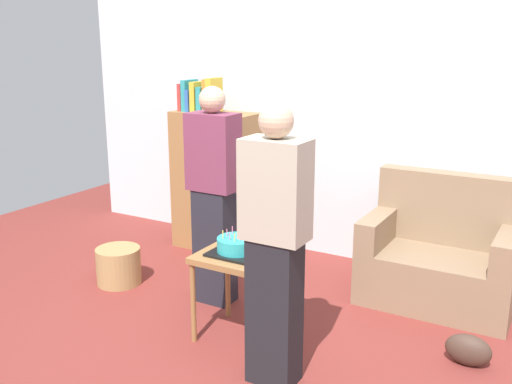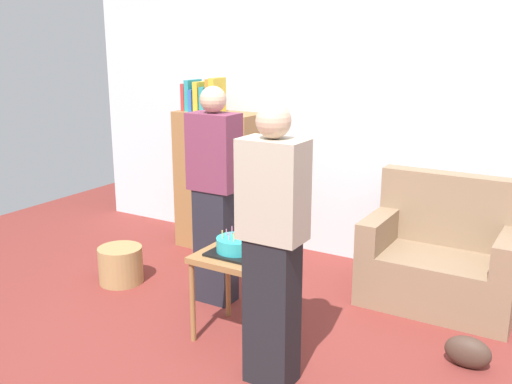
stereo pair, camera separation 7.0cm
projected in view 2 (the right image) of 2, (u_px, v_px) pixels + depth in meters
name	position (u px, v px, depth m)	size (l,w,h in m)	color
ground_plane	(242.00, 361.00, 3.65)	(8.00, 8.00, 0.00)	maroon
wall_back	(369.00, 111.00, 5.00)	(6.00, 0.10, 2.70)	silver
couch	(442.00, 260.00, 4.39)	(1.10, 0.70, 0.96)	#8C7054
bookshelf	(218.00, 178.00, 5.46)	(0.80, 0.36, 1.61)	olive
side_table	(236.00, 266.00, 3.84)	(0.48, 0.48, 0.59)	olive
birthday_cake	(236.00, 246.00, 3.80)	(0.32, 0.32, 0.17)	black
person_blowing_candles	(215.00, 196.00, 4.29)	(0.36, 0.22, 1.63)	#23232D
person_holding_cake	(272.00, 247.00, 3.24)	(0.36, 0.22, 1.63)	black
wicker_basket	(121.00, 265.00, 4.79)	(0.36, 0.36, 0.30)	#A88451
handbag	(468.00, 352.00, 3.56)	(0.28, 0.14, 0.20)	#473328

